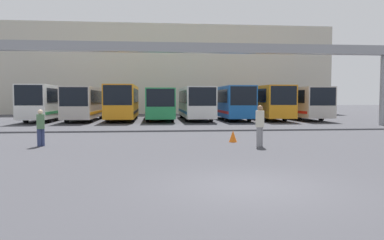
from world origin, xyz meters
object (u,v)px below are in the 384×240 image
bus_slot_2 (123,100)px  bus_slot_5 (231,101)px  bus_slot_7 (297,101)px  pedestrian_mid_left (260,125)px  bus_slot_0 (48,101)px  pedestrian_far_center (41,127)px  bus_slot_6 (263,100)px  bus_slot_1 (85,102)px  bus_slot_3 (159,102)px  bus_slot_4 (195,101)px  traffic_cone (233,136)px

bus_slot_2 → bus_slot_5: 10.64m
bus_slot_7 → pedestrian_mid_left: size_ratio=6.63×
bus_slot_0 → pedestrian_far_center: bearing=-75.6°
bus_slot_6 → bus_slot_5: bearing=-163.2°
bus_slot_1 → bus_slot_3: (7.09, 0.80, -0.06)m
bus_slot_3 → pedestrian_far_center: 20.77m
bus_slot_0 → bus_slot_3: bearing=2.2°
bus_slot_0 → bus_slot_7: bearing=1.4°
bus_slot_2 → bus_slot_4: 7.10m
bus_slot_2 → pedestrian_mid_left: size_ratio=5.80×
bus_slot_6 → bus_slot_2: bearing=-176.5°
bus_slot_1 → bus_slot_4: bus_slot_4 is taller
bus_slot_0 → pedestrian_far_center: size_ratio=6.66×
bus_slot_4 → bus_slot_1: bearing=-177.0°
bus_slot_6 → bus_slot_1: bearing=-176.4°
pedestrian_mid_left → bus_slot_3: bearing=-123.6°
bus_slot_6 → pedestrian_mid_left: bearing=-106.9°
traffic_cone → bus_slot_1: bearing=119.3°
bus_slot_5 → bus_slot_7: bus_slot_5 is taller
bus_slot_0 → bus_slot_4: 14.18m
bus_slot_2 → bus_slot_6: 14.21m
bus_slot_1 → bus_slot_7: bearing=2.7°
bus_slot_2 → bus_slot_4: bus_slot_2 is taller
bus_slot_5 → pedestrian_far_center: bus_slot_5 is taller
bus_slot_3 → bus_slot_7: (14.18, 0.21, 0.09)m
bus_slot_3 → pedestrian_far_center: size_ratio=7.15×
bus_slot_1 → bus_slot_4: bearing=3.0°
bus_slot_5 → bus_slot_6: size_ratio=0.83×
bus_slot_0 → bus_slot_1: bus_slot_0 is taller
bus_slot_7 → pedestrian_mid_left: bearing=-115.2°
bus_slot_5 → pedestrian_far_center: size_ratio=6.23×
bus_slot_6 → bus_slot_3: bearing=-178.3°
bus_slot_6 → traffic_cone: bearing=-110.5°
bus_slot_3 → bus_slot_0: bearing=-177.8°
bus_slot_1 → pedestrian_mid_left: (11.22, -20.35, -0.84)m
bus_slot_1 → pedestrian_far_center: size_ratio=6.18×
pedestrian_mid_left → pedestrian_far_center: bearing=-51.5°
bus_slot_3 → bus_slot_4: size_ratio=1.04×
bus_slot_0 → bus_slot_5: bearing=-1.2°
bus_slot_2 → bus_slot_6: bus_slot_2 is taller
bus_slot_3 → bus_slot_5: bearing=-6.1°
bus_slot_4 → bus_slot_5: bus_slot_5 is taller
bus_slot_3 → traffic_cone: (3.31, -19.32, -1.46)m
bus_slot_1 → bus_slot_7: size_ratio=0.83×
bus_slot_0 → bus_slot_4: size_ratio=0.97×
bus_slot_0 → traffic_cone: bearing=-53.6°
bus_slot_0 → bus_slot_7: size_ratio=0.90×
pedestrian_far_center → traffic_cone: bearing=143.5°
bus_slot_6 → pedestrian_mid_left: (-6.51, -21.46, -0.93)m
traffic_cone → pedestrian_mid_left: bearing=-66.0°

